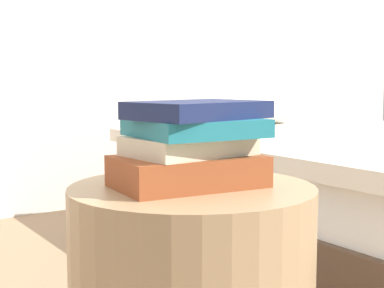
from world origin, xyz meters
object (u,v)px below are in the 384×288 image
at_px(bed, 376,190).
at_px(book_rust, 187,171).
at_px(book_teal, 195,127).
at_px(book_cream, 188,146).
at_px(book_navy, 198,110).

relative_size(bed, book_rust, 7.80).
xyz_separation_m(bed, book_teal, (-1.39, -0.56, 0.37)).
relative_size(book_cream, book_teal, 1.01).
relative_size(book_teal, book_navy, 0.89).
relative_size(bed, book_cream, 9.46).
height_order(book_rust, book_cream, book_cream).
xyz_separation_m(bed, book_cream, (-1.40, -0.55, 0.33)).
height_order(bed, book_navy, book_navy).
distance_m(book_cream, book_navy, 0.07).
height_order(bed, book_cream, bed).
xyz_separation_m(book_teal, book_navy, (0.00, -0.01, 0.03)).
bearing_deg(book_navy, book_cream, 120.16).
bearing_deg(bed, book_cream, -154.46).
bearing_deg(book_rust, book_navy, -18.17).
xyz_separation_m(book_rust, book_cream, (0.01, 0.01, 0.05)).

